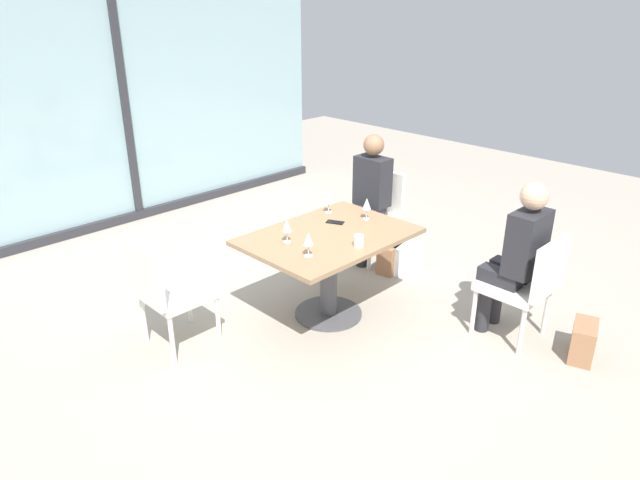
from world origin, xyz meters
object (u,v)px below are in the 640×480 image
(wine_glass_2, at_px, (367,204))
(coffee_cup, at_px, (359,241))
(person_front_right, at_px, (518,253))
(dining_table_main, at_px, (329,254))
(person_far_right, at_px, (368,192))
(chair_far_right, at_px, (375,209))
(chair_far_left, at_px, (165,289))
(chair_front_right, at_px, (527,282))
(cell_phone_on_table, at_px, (335,222))
(wine_glass_0, at_px, (287,226))
(handbag_1, at_px, (583,341))
(handbag_0, at_px, (391,257))
(handbag_2, at_px, (405,258))
(wine_glass_1, at_px, (308,239))
(wine_glass_3, at_px, (329,198))

(wine_glass_2, height_order, coffee_cup, wine_glass_2)
(person_front_right, bearing_deg, dining_table_main, 123.68)
(person_far_right, height_order, wine_glass_2, person_far_right)
(chair_far_right, relative_size, chair_far_left, 1.00)
(chair_front_right, distance_m, cell_phone_on_table, 1.57)
(wine_glass_0, xyz_separation_m, handbag_1, (1.22, -1.86, -0.72))
(handbag_0, xyz_separation_m, handbag_2, (0.09, -0.11, 0.00))
(wine_glass_1, height_order, handbag_2, wine_glass_1)
(handbag_0, bearing_deg, chair_far_right, 53.75)
(wine_glass_2, height_order, wine_glass_3, same)
(wine_glass_0, bearing_deg, cell_phone_on_table, 2.01)
(handbag_1, distance_m, handbag_2, 1.81)
(wine_glass_0, distance_m, handbag_2, 1.62)
(chair_far_left, xyz_separation_m, person_far_right, (2.25, -0.00, 0.20))
(chair_front_right, bearing_deg, wine_glass_0, 128.53)
(chair_front_right, xyz_separation_m, person_far_right, (0.28, 1.81, 0.20))
(chair_far_right, distance_m, wine_glass_0, 1.61)
(dining_table_main, xyz_separation_m, wine_glass_0, (-0.34, 0.12, 0.31))
(chair_far_right, height_order, wine_glass_0, wine_glass_0)
(person_front_right, xyz_separation_m, wine_glass_0, (-1.13, 1.31, 0.16))
(chair_front_right, distance_m, person_front_right, 0.23)
(wine_glass_0, relative_size, wine_glass_3, 1.00)
(dining_table_main, distance_m, wine_glass_2, 0.55)
(handbag_0, distance_m, handbag_2, 0.14)
(wine_glass_0, bearing_deg, person_front_right, -49.21)
(cell_phone_on_table, bearing_deg, person_far_right, -1.79)
(chair_far_left, bearing_deg, chair_far_right, 0.00)
(person_far_right, distance_m, handbag_1, 2.33)
(wine_glass_0, distance_m, wine_glass_3, 0.72)
(chair_far_right, height_order, wine_glass_1, wine_glass_1)
(wine_glass_3, bearing_deg, person_far_right, 13.17)
(cell_phone_on_table, bearing_deg, wine_glass_0, 156.48)
(wine_glass_3, bearing_deg, wine_glass_1, -144.77)
(chair_far_right, bearing_deg, handbag_1, -97.60)
(chair_far_left, distance_m, person_front_right, 2.62)
(person_front_right, xyz_separation_m, coffee_cup, (-0.80, 0.87, 0.08))
(chair_far_left, distance_m, wine_glass_3, 1.58)
(chair_far_left, bearing_deg, chair_front_right, -42.58)
(chair_far_right, distance_m, wine_glass_1, 1.76)
(dining_table_main, distance_m, cell_phone_on_table, 0.31)
(person_far_right, bearing_deg, chair_far_left, 180.00)
(person_far_right, relative_size, wine_glass_0, 6.81)
(coffee_cup, bearing_deg, chair_far_left, 144.45)
(person_front_right, bearing_deg, wine_glass_3, 106.19)
(handbag_0, bearing_deg, wine_glass_0, 169.65)
(chair_far_left, distance_m, wine_glass_1, 1.11)
(person_front_right, height_order, wine_glass_0, person_front_right)
(wine_glass_1, distance_m, wine_glass_2, 0.88)
(person_front_right, relative_size, wine_glass_3, 6.81)
(chair_far_left, xyz_separation_m, person_front_right, (1.97, -1.71, 0.20))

